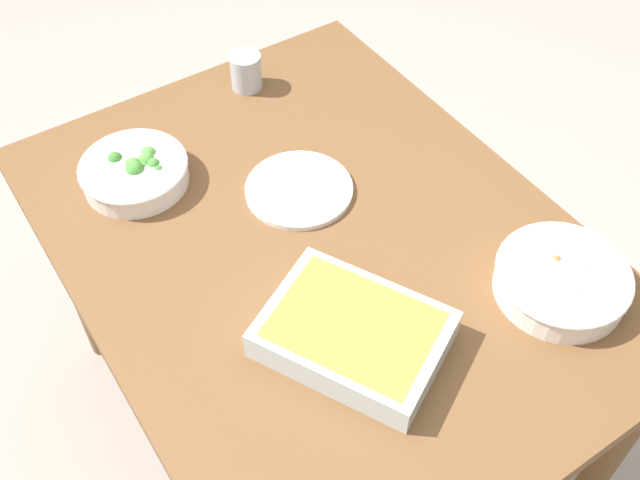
# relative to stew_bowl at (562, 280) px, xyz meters

# --- Properties ---
(ground_plane) EXTENTS (6.00, 6.00, 0.00)m
(ground_plane) POSITION_rel_stew_bowl_xyz_m (-0.34, -0.29, -0.77)
(ground_plane) COLOR #9E9389
(dining_table) EXTENTS (1.20, 0.90, 0.74)m
(dining_table) POSITION_rel_stew_bowl_xyz_m (-0.34, -0.29, -0.12)
(dining_table) COLOR brown
(dining_table) RESTS_ON ground_plane
(stew_bowl) EXTENTS (0.24, 0.24, 0.06)m
(stew_bowl) POSITION_rel_stew_bowl_xyz_m (0.00, 0.00, 0.00)
(stew_bowl) COLOR white
(stew_bowl) RESTS_ON dining_table
(broccoli_bowl) EXTENTS (0.22, 0.22, 0.07)m
(broccoli_bowl) POSITION_rel_stew_bowl_xyz_m (-0.68, -0.52, -0.00)
(broccoli_bowl) COLOR white
(broccoli_bowl) RESTS_ON dining_table
(baking_dish) EXTENTS (0.37, 0.33, 0.06)m
(baking_dish) POSITION_rel_stew_bowl_xyz_m (-0.11, -0.38, 0.00)
(baking_dish) COLOR silver
(baking_dish) RESTS_ON dining_table
(drink_cup) EXTENTS (0.07, 0.07, 0.08)m
(drink_cup) POSITION_rel_stew_bowl_xyz_m (-0.83, -0.17, 0.01)
(drink_cup) COLOR #B2BCC6
(drink_cup) RESTS_ON dining_table
(side_plate) EXTENTS (0.22, 0.22, 0.01)m
(side_plate) POSITION_rel_stew_bowl_xyz_m (-0.47, -0.26, -0.03)
(side_plate) COLOR silver
(side_plate) RESTS_ON dining_table
(spoon_by_stew) EXTENTS (0.17, 0.07, 0.01)m
(spoon_by_stew) POSITION_rel_stew_bowl_xyz_m (-0.04, -0.01, -0.03)
(spoon_by_stew) COLOR silver
(spoon_by_stew) RESTS_ON dining_table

